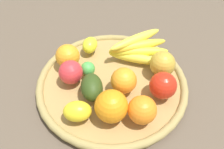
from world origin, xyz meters
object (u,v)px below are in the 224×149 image
at_px(orange_0, 142,110).
at_px(lime_0, 88,69).
at_px(orange_1, 111,106).
at_px(orange_3, 68,56).
at_px(apple_0, 163,85).
at_px(apple_2, 162,64).
at_px(lemon_1, 90,45).
at_px(orange_2, 124,81).
at_px(lemon_0, 77,111).
at_px(apple_1, 71,72).
at_px(banana_bunch, 138,49).
at_px(avocado, 92,87).

relative_size(orange_0, lime_0, 1.68).
distance_m(orange_1, orange_3, 0.23).
height_order(apple_0, apple_2, apple_2).
bearing_deg(orange_3, lime_0, -155.89).
xyz_separation_m(lemon_1, orange_0, (-0.30, 0.03, 0.01)).
xyz_separation_m(orange_2, orange_1, (-0.06, 0.08, 0.01)).
bearing_deg(apple_2, lime_0, 56.95).
relative_size(lemon_1, orange_1, 0.76).
distance_m(lemon_1, orange_3, 0.09).
height_order(apple_2, orange_0, apple_2).
distance_m(lemon_1, lime_0, 0.11).
relative_size(lemon_1, apple_0, 0.86).
distance_m(lemon_1, orange_0, 0.30).
bearing_deg(lemon_0, apple_1, -20.44).
distance_m(orange_2, orange_3, 0.19).
bearing_deg(apple_1, orange_1, -170.86).
height_order(orange_1, banana_bunch, orange_1).
height_order(apple_0, orange_3, same).
relative_size(lemon_1, apple_1, 0.92).
distance_m(apple_0, apple_1, 0.26).
height_order(lemon_1, orange_1, orange_1).
relative_size(apple_0, lime_0, 1.72).
bearing_deg(orange_1, apple_1, 9.14).
relative_size(orange_2, avocado, 0.82).
distance_m(apple_1, orange_0, 0.23).
bearing_deg(avocado, apple_1, 16.41).
bearing_deg(apple_0, orange_0, 107.07).
relative_size(lemon_0, lime_0, 1.66).
height_order(lemon_1, lemon_0, lemon_0).
relative_size(avocado, apple_2, 1.17).
bearing_deg(lime_0, lemon_1, -33.64).
relative_size(orange_1, apple_1, 1.21).
xyz_separation_m(apple_0, orange_3, (0.25, 0.16, -0.00)).
xyz_separation_m(orange_1, apple_2, (0.04, -0.21, -0.00)).
bearing_deg(apple_2, avocado, 78.04).
relative_size(banana_bunch, orange_0, 2.64).
distance_m(banana_bunch, lime_0, 0.17).
relative_size(apple_0, orange_3, 1.01).
bearing_deg(orange_1, lime_0, -9.11).
relative_size(orange_2, banana_bunch, 0.38).
xyz_separation_m(lemon_0, lime_0, (0.12, -0.10, -0.00)).
distance_m(apple_0, orange_0, 0.10).
bearing_deg(apple_0, orange_1, 83.04).
distance_m(apple_0, banana_bunch, 0.16).
xyz_separation_m(lemon_1, apple_2, (-0.21, -0.12, 0.01)).
height_order(avocado, orange_0, orange_0).
bearing_deg(orange_2, lemon_1, -2.24).
xyz_separation_m(avocado, apple_1, (0.08, 0.02, 0.00)).
bearing_deg(orange_1, orange_2, -54.77).
bearing_deg(orange_0, apple_1, 21.72).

